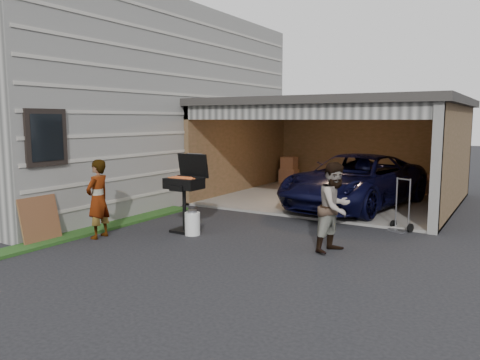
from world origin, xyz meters
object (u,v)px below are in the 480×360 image
(bbq_grill, at_px, (185,186))
(minivan, at_px, (355,183))
(woman, at_px, (98,199))
(hand_truck, at_px, (401,221))
(propane_tank, at_px, (192,224))
(plywood_panel, at_px, (40,220))
(man, at_px, (335,207))

(bbq_grill, bearing_deg, minivan, 62.11)
(minivan, relative_size, woman, 3.15)
(bbq_grill, relative_size, hand_truck, 1.44)
(hand_truck, bearing_deg, propane_tank, -121.43)
(woman, bearing_deg, propane_tank, 120.81)
(bbq_grill, relative_size, plywood_panel, 1.80)
(man, distance_m, bbq_grill, 3.21)
(bbq_grill, height_order, hand_truck, bbq_grill)
(bbq_grill, relative_size, propane_tank, 3.48)
(man, bearing_deg, woman, 124.60)
(minivan, xyz_separation_m, man, (0.93, -4.12, 0.11))
(minivan, height_order, bbq_grill, bbq_grill)
(man, bearing_deg, hand_truck, -1.12)
(hand_truck, bearing_deg, bbq_grill, -125.45)
(plywood_panel, bearing_deg, woman, 52.50)
(man, height_order, propane_tank, man)
(minivan, relative_size, propane_tank, 10.58)
(minivan, distance_m, propane_tank, 4.90)
(woman, distance_m, propane_tank, 1.93)
(plywood_panel, xyz_separation_m, hand_truck, (5.66, 4.56, -0.23))
(man, bearing_deg, bbq_grill, 108.70)
(hand_truck, bearing_deg, man, -83.83)
(hand_truck, bearing_deg, woman, -120.62)
(woman, relative_size, hand_truck, 1.39)
(bbq_grill, distance_m, plywood_panel, 2.87)
(plywood_panel, bearing_deg, minivan, 57.80)
(woman, xyz_separation_m, plywood_panel, (-0.65, -0.85, -0.34))
(minivan, height_order, plywood_panel, minivan)
(minivan, relative_size, hand_truck, 4.39)
(woman, bearing_deg, bbq_grill, 131.50)
(woman, bearing_deg, man, 101.41)
(minivan, bearing_deg, plywood_panel, -113.19)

